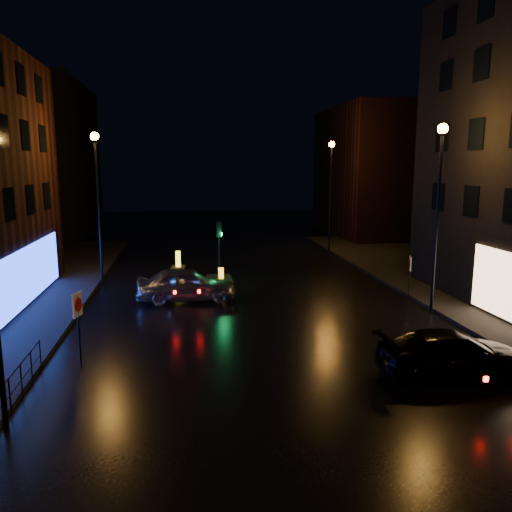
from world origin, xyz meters
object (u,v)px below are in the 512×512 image
Objects in this scene: dark_sedan at (452,353)px; silver_hatchback at (186,284)px; traffic_signal at (219,272)px; bollard_far at (178,265)px; road_sign_left at (78,311)px; road_sign_right at (410,267)px; bollard_near at (221,281)px.

silver_hatchback is at bearing 37.90° from dark_sedan.
dark_sedan is (6.36, -14.38, 0.20)m from traffic_signal.
traffic_signal is 0.72× the size of silver_hatchback.
bollard_far is at bearing 121.84° from traffic_signal.
traffic_signal reaches higher than bollard_far.
road_sign_left reaches higher than road_sign_right.
bollard_far is (-2.40, 3.86, -0.25)m from traffic_signal.
silver_hatchback reaches higher than dark_sedan.
bollard_far is at bearing 24.44° from dark_sedan.
road_sign_right reaches higher than silver_hatchback.
bollard_near is at bearing 77.76° from road_sign_left.
dark_sedan is 9.35m from road_sign_right.
road_sign_right is (9.09, -4.42, 1.40)m from bollard_near.
dark_sedan is at bearing 91.50° from road_sign_right.
bollard_far is (-2.41, 4.92, 0.04)m from bollard_near.
traffic_signal is 4.55m from bollard_far.
traffic_signal is at bearing -12.49° from road_sign_right.
dark_sedan is 12.29m from road_sign_left.
dark_sedan is 14.76m from bollard_near.
bollard_far is 0.56× the size of road_sign_left.
bollard_near is (0.01, -1.06, -0.29)m from traffic_signal.
road_sign_right is (11.49, -9.34, 1.37)m from bollard_far.
road_sign_left is at bearing 76.26° from dark_sedan.
road_sign_right is at bearing -40.21° from bollard_near.
traffic_signal reaches higher than dark_sedan.
bollard_far is 14.88m from road_sign_right.
bollard_near is 0.90× the size of bollard_far.
bollard_far is at bearing 2.47° from silver_hatchback.
dark_sedan is at bearing -141.61° from silver_hatchback.
road_sign_right is at bearing -33.15° from bollard_far.
traffic_signal is at bearing 22.65° from dark_sedan.
traffic_signal reaches higher than road_sign_right.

